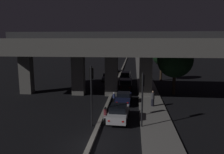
% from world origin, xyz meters
% --- Properties ---
extents(ground_plane, '(200.00, 200.00, 0.00)m').
position_xyz_m(ground_plane, '(0.00, 0.00, 0.00)').
color(ground_plane, black).
extents(median_divider, '(0.35, 126.00, 0.22)m').
position_xyz_m(median_divider, '(0.00, 35.00, 0.11)').
color(median_divider, gray).
rests_on(median_divider, ground_plane).
extents(sidewalk_right, '(2.86, 126.00, 0.15)m').
position_xyz_m(sidewalk_right, '(5.05, 28.00, 0.07)').
color(sidewalk_right, gray).
rests_on(sidewalk_right, ground_plane).
extents(elevated_overpass, '(28.80, 10.19, 8.50)m').
position_xyz_m(elevated_overpass, '(-0.20, 14.57, 6.35)').
color(elevated_overpass, slate).
rests_on(elevated_overpass, ground_plane).
extents(traffic_light_left_of_median, '(0.30, 0.49, 5.30)m').
position_xyz_m(traffic_light_left_of_median, '(-0.58, 3.74, 3.60)').
color(traffic_light_left_of_median, black).
rests_on(traffic_light_left_of_median, ground_plane).
extents(traffic_light_right_of_median, '(0.30, 0.49, 4.77)m').
position_xyz_m(traffic_light_right_of_median, '(3.72, 3.74, 3.26)').
color(traffic_light_right_of_median, black).
rests_on(traffic_light_right_of_median, ground_plane).
extents(street_lamp, '(2.40, 0.32, 7.23)m').
position_xyz_m(street_lamp, '(4.00, 33.77, 4.34)').
color(street_lamp, '#2D2D30').
rests_on(street_lamp, ground_plane).
extents(car_white_lead, '(1.98, 4.20, 1.51)m').
position_xyz_m(car_white_lead, '(1.63, 5.15, 0.79)').
color(car_white_lead, silver).
rests_on(car_white_lead, ground_plane).
extents(car_dark_blue_second, '(1.96, 4.12, 1.29)m').
position_xyz_m(car_dark_blue_second, '(1.82, 11.04, 0.67)').
color(car_dark_blue_second, '#141938').
rests_on(car_dark_blue_second, ground_plane).
extents(car_black_third, '(2.10, 4.62, 1.61)m').
position_xyz_m(car_black_third, '(1.78, 18.47, 0.83)').
color(car_black_third, black).
rests_on(car_black_third, ground_plane).
extents(car_white_fourth, '(2.01, 4.09, 1.87)m').
position_xyz_m(car_white_fourth, '(1.57, 24.23, 0.98)').
color(car_white_fourth, silver).
rests_on(car_white_fourth, ground_plane).
extents(car_grey_lead_oncoming, '(2.04, 4.81, 1.37)m').
position_xyz_m(car_grey_lead_oncoming, '(-1.88, 25.84, 0.69)').
color(car_grey_lead_oncoming, '#515459').
rests_on(car_grey_lead_oncoming, ground_plane).
extents(car_taxi_yellow_second_oncoming, '(2.00, 4.14, 1.51)m').
position_xyz_m(car_taxi_yellow_second_oncoming, '(-1.80, 36.54, 0.75)').
color(car_taxi_yellow_second_oncoming, gold).
rests_on(car_taxi_yellow_second_oncoming, ground_plane).
extents(motorcycle_white_filtering_near, '(0.32, 1.96, 1.44)m').
position_xyz_m(motorcycle_white_filtering_near, '(0.47, 4.65, 0.61)').
color(motorcycle_white_filtering_near, black).
rests_on(motorcycle_white_filtering_near, ground_plane).
extents(motorcycle_black_filtering_mid, '(0.32, 1.81, 1.39)m').
position_xyz_m(motorcycle_black_filtering_mid, '(0.72, 10.67, 0.60)').
color(motorcycle_black_filtering_mid, black).
rests_on(motorcycle_black_filtering_mid, ground_plane).
extents(motorcycle_red_filtering_far, '(0.32, 1.95, 1.49)m').
position_xyz_m(motorcycle_red_filtering_far, '(0.62, 16.84, 0.63)').
color(motorcycle_red_filtering_far, black).
rests_on(motorcycle_red_filtering_far, ground_plane).
extents(pedestrian_on_sidewalk, '(0.39, 0.39, 1.74)m').
position_xyz_m(pedestrian_on_sidewalk, '(5.12, 9.64, 1.01)').
color(pedestrian_on_sidewalk, black).
rests_on(pedestrian_on_sidewalk, sidewalk_right).
extents(roadside_tree_kerbside_near, '(4.80, 4.80, 7.17)m').
position_xyz_m(roadside_tree_kerbside_near, '(8.50, 15.95, 4.76)').
color(roadside_tree_kerbside_near, '#2D2116').
rests_on(roadside_tree_kerbside_near, ground_plane).
extents(roadside_tree_kerbside_mid, '(3.26, 3.26, 6.16)m').
position_xyz_m(roadside_tree_kerbside_mid, '(8.00, 26.51, 4.48)').
color(roadside_tree_kerbside_mid, '#2D2116').
rests_on(roadside_tree_kerbside_mid, ground_plane).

